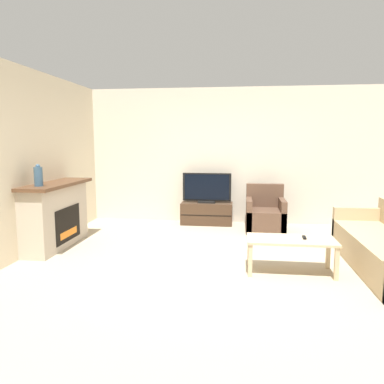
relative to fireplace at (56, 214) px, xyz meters
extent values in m
plane|color=tan|center=(2.63, -0.46, -0.52)|extent=(24.00, 24.00, 0.00)
cube|color=beige|center=(2.63, 2.17, 0.83)|extent=(12.00, 0.06, 2.70)
cube|color=beige|center=(-0.23, -0.46, 0.83)|extent=(0.06, 12.00, 2.70)
cube|color=#B7A893|center=(0.00, 0.00, -0.03)|extent=(0.39, 1.47, 0.96)
cube|color=black|center=(0.20, 0.00, -0.15)|extent=(0.01, 0.81, 0.53)
cube|color=orange|center=(0.20, 0.00, -0.29)|extent=(0.01, 0.56, 0.11)
cube|color=brown|center=(0.03, 0.00, 0.47)|extent=(0.51, 1.59, 0.05)
cylinder|color=#385670|center=(0.02, -0.48, 0.63)|extent=(0.12, 0.12, 0.27)
sphere|color=#385670|center=(0.02, -0.48, 0.78)|extent=(0.07, 0.07, 0.07)
cube|color=#422D1E|center=(2.20, 1.89, -0.30)|extent=(1.01, 0.42, 0.43)
cube|color=black|center=(2.20, 1.68, -0.30)|extent=(0.99, 0.01, 0.01)
cube|color=black|center=(2.20, 1.89, -0.06)|extent=(0.33, 0.18, 0.04)
cube|color=black|center=(2.20, 1.89, 0.23)|extent=(0.96, 0.03, 0.55)
cube|color=black|center=(2.20, 1.88, 0.23)|extent=(0.88, 0.01, 0.50)
cube|color=brown|center=(3.32, 1.47, -0.32)|extent=(0.70, 0.76, 0.40)
cube|color=brown|center=(3.32, 1.78, 0.10)|extent=(0.70, 0.14, 0.44)
cube|color=brown|center=(3.02, 1.47, -0.22)|extent=(0.10, 0.76, 0.60)
cube|color=brown|center=(3.62, 1.47, -0.22)|extent=(0.10, 0.76, 0.60)
cube|color=#CCB289|center=(3.49, -0.73, -0.09)|extent=(1.09, 0.52, 0.03)
cube|color=#CCB289|center=(2.99, -0.95, -0.31)|extent=(0.05, 0.05, 0.41)
cube|color=#CCB289|center=(4.00, -0.95, -0.31)|extent=(0.05, 0.05, 0.41)
cube|color=#CCB289|center=(2.99, -0.51, -0.31)|extent=(0.05, 0.05, 0.41)
cube|color=#CCB289|center=(4.00, -0.51, -0.31)|extent=(0.05, 0.05, 0.41)
cube|color=black|center=(3.66, -0.69, -0.07)|extent=(0.05, 0.15, 0.02)
cube|color=tan|center=(4.74, 0.62, -0.21)|extent=(0.84, 0.11, 0.62)
camera|label=1|loc=(2.85, -5.41, 1.14)|focal=35.00mm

